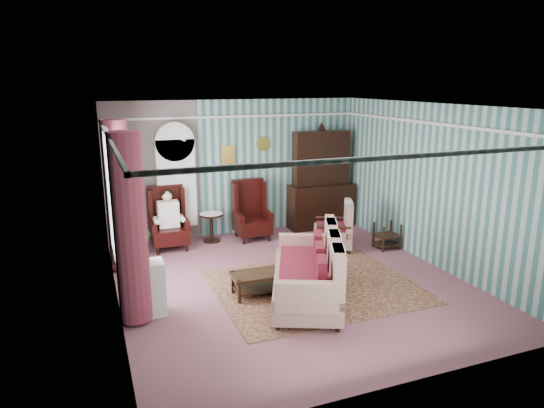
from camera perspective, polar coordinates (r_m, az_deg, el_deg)
name	(u,v)px	position (r m, az deg, el deg)	size (l,w,h in m)	color
floor	(291,283)	(8.20, 2.30, -9.25)	(6.00, 6.00, 0.00)	#804A53
room_shell	(252,165)	(7.56, -2.39, 4.65)	(5.53, 6.02, 2.91)	#386564
bookcase	(176,189)	(10.10, -11.19, 1.70)	(0.80, 0.28, 2.24)	silver
dresser_hutch	(321,177)	(10.99, 5.84, 3.23)	(1.50, 0.56, 2.36)	black
wingback_left	(169,219)	(9.81, -12.08, -1.70)	(0.76, 0.80, 1.25)	black
wingback_right	(252,210)	(10.21, -2.35, -0.77)	(0.76, 0.80, 1.25)	black
seated_woman	(169,220)	(9.82, -12.07, -1.90)	(0.44, 0.40, 1.18)	white
round_side_table	(211,228)	(10.21, -7.13, -2.76)	(0.50, 0.50, 0.60)	black
nest_table	(387,235)	(9.98, 13.37, -3.62)	(0.45, 0.38, 0.54)	black
plant_stand	(145,289)	(7.21, -14.72, -9.67)	(0.55, 0.35, 0.80)	white
rug	(316,287)	(8.06, 5.15, -9.67)	(3.20, 2.60, 0.01)	#4B1B19
sofa	(306,266)	(7.40, 4.08, -7.28)	(2.18, 1.10, 1.11)	beige
floral_armchair	(333,225)	(9.69, 7.17, -2.48)	(0.81, 0.82, 0.99)	beige
coffee_table	(263,284)	(7.70, -1.11, -9.34)	(0.98, 0.48, 0.37)	black
potted_plant_a	(138,254)	(6.85, -15.45, -5.69)	(0.34, 0.29, 0.38)	#1D5A1C
potted_plant_b	(143,245)	(7.10, -14.98, -4.68)	(0.24, 0.20, 0.44)	#1B591F
potted_plant_c	(139,246)	(7.09, -15.35, -4.79)	(0.24, 0.24, 0.43)	#295A1C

